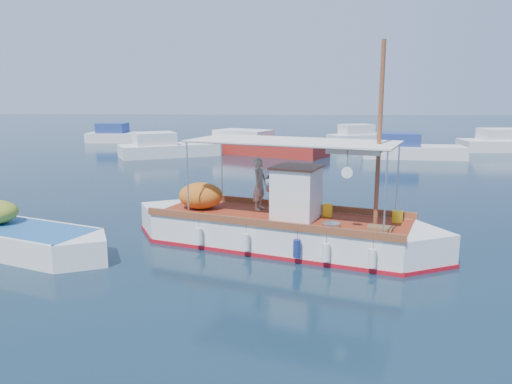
{
  "coord_description": "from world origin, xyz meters",
  "views": [
    {
      "loc": [
        -0.4,
        -13.76,
        4.19
      ],
      "look_at": [
        -1.21,
        0.0,
        1.41
      ],
      "focal_mm": 35.0,
      "sensor_mm": 36.0,
      "label": 1
    }
  ],
  "objects": [
    {
      "name": "ground",
      "position": [
        0.0,
        0.0,
        0.0
      ],
      "size": [
        160.0,
        160.0,
        0.0
      ],
      "primitive_type": "plane",
      "color": "black",
      "rests_on": "ground"
    },
    {
      "name": "fishing_caique",
      "position": [
        -0.56,
        -0.46,
        0.49
      ],
      "size": [
        8.64,
        4.62,
        5.6
      ],
      "rotation": [
        0.0,
        0.0,
        -0.35
      ],
      "color": "white",
      "rests_on": "ground"
    },
    {
      "name": "dinghy",
      "position": [
        -7.59,
        -1.36,
        0.32
      ],
      "size": [
        5.77,
        3.26,
        1.51
      ],
      "rotation": [
        0.0,
        0.0,
        -0.38
      ],
      "color": "white",
      "rests_on": "ground"
    },
    {
      "name": "bg_boat_nw",
      "position": [
        -8.23,
        18.58,
        0.49
      ],
      "size": [
        6.74,
        4.99,
        1.8
      ],
      "rotation": [
        0.0,
        0.0,
        0.47
      ],
      "color": "silver",
      "rests_on": "ground"
    },
    {
      "name": "bg_boat_n",
      "position": [
        -2.35,
        20.3,
        0.49
      ],
      "size": [
        9.36,
        6.66,
        1.8
      ],
      "rotation": [
        0.0,
        0.0,
        -0.48
      ],
      "color": "maroon",
      "rests_on": "ground"
    },
    {
      "name": "bg_boat_ne",
      "position": [
        7.58,
        18.68,
        0.49
      ],
      "size": [
        6.52,
        2.73,
        1.8
      ],
      "rotation": [
        0.0,
        0.0,
        -0.08
      ],
      "color": "silver",
      "rests_on": "ground"
    },
    {
      "name": "bg_boat_far_w",
      "position": [
        -14.3,
        27.69,
        0.49
      ],
      "size": [
        5.79,
        2.34,
        1.8
      ],
      "rotation": [
        0.0,
        0.0,
        -0.01
      ],
      "color": "silver",
      "rests_on": "ground"
    },
    {
      "name": "bg_boat_far_n",
      "position": [
        6.02,
        27.49,
        0.49
      ],
      "size": [
        6.55,
        4.22,
        1.8
      ],
      "rotation": [
        0.0,
        0.0,
        0.39
      ],
      "color": "silver",
      "rests_on": "ground"
    }
  ]
}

